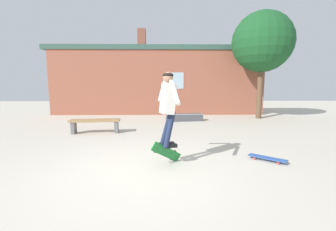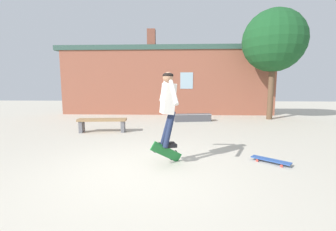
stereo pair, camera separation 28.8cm
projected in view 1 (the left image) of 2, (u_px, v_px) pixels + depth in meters
ground_plane at (145, 171)px, 4.37m from camera, size 40.00×40.00×0.00m
building_backdrop at (157, 79)px, 12.66m from camera, size 12.65×0.52×4.73m
tree_right at (262, 42)px, 10.92m from camera, size 2.91×2.91×5.22m
park_bench at (95, 123)px, 7.82m from camera, size 1.72×0.56×0.49m
skate_ledge at (184, 117)px, 10.51m from camera, size 1.74×0.67×0.34m
skater at (168, 103)px, 4.56m from camera, size 0.46×1.18×1.53m
skateboard_flipping at (167, 152)px, 4.72m from camera, size 0.65×0.54×0.59m
skateboard_resting at (267, 158)px, 4.94m from camera, size 0.73×0.66×0.08m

